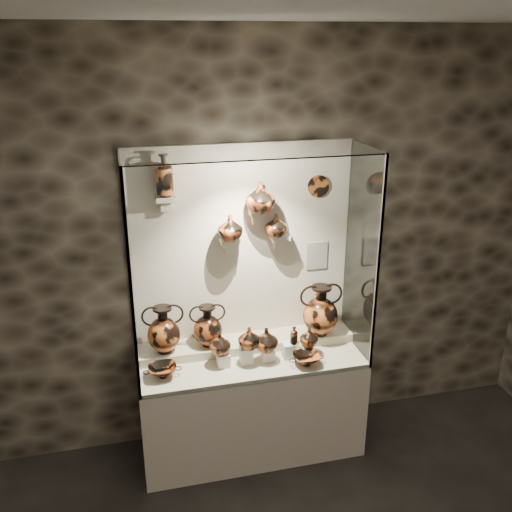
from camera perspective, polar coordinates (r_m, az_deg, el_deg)
The scene contains 36 objects.
wall_back at distance 4.32m, azimuth -1.52°, elevation 0.74°, with size 5.00×0.02×3.20m, color black.
plinth at distance 4.61m, azimuth -0.49°, elevation -14.78°, with size 1.70×0.60×0.80m, color beige.
front_tier at distance 4.38m, azimuth -0.51°, elevation -10.37°, with size 1.68×0.58×0.03m, color beige.
rear_tier at distance 4.51m, azimuth -1.03°, elevation -8.87°, with size 1.70×0.25×0.10m, color beige.
back_panel at distance 4.32m, azimuth -1.51°, elevation 0.72°, with size 1.70×0.03×1.60m, color beige.
glass_front at distance 3.77m, azimuth 0.50°, elevation -2.39°, with size 1.70×0.01×1.60m, color white.
glass_left at distance 3.94m, azimuth -12.61°, elevation -1.84°, with size 0.01×0.60×1.60m, color white.
glass_right at distance 4.29m, azimuth 10.52°, elevation 0.23°, with size 0.01×0.60×1.60m, color white.
glass_top at distance 3.81m, azimuth -0.58°, elevation 10.42°, with size 1.70×0.60×0.01m, color white.
frame_post_left at distance 3.67m, azimuth -12.36°, elevation -3.54°, with size 0.02×0.02×1.60m, color gray.
frame_post_right at distance 4.05m, azimuth 12.08°, elevation -1.18°, with size 0.02×0.02×1.60m, color gray.
pedestal_a at distance 4.27m, azimuth -3.27°, elevation -10.31°, with size 0.09×0.09×0.10m, color silver.
pedestal_b at distance 4.29m, azimuth -1.01°, elevation -9.87°, with size 0.09×0.09×0.13m, color silver.
pedestal_c at distance 4.33m, azimuth 1.21°, elevation -9.82°, with size 0.09×0.09×0.09m, color silver.
pedestal_d at distance 4.37m, azimuth 3.27°, elevation -9.38°, with size 0.09×0.09×0.12m, color silver.
pedestal_e at distance 4.41m, azimuth 5.03°, elevation -9.37°, with size 0.09×0.09×0.08m, color silver.
bracket_ul at distance 4.04m, azimuth -9.02°, elevation 5.72°, with size 0.14×0.12×0.04m, color beige.
bracket_ca at distance 4.20m, azimuth -2.63°, elevation 1.54°, with size 0.14×0.12×0.04m, color beige.
bracket_cb at distance 4.18m, azimuth 0.02°, elevation 4.35°, with size 0.10×0.12×0.04m, color beige.
bracket_cc at distance 4.28m, azimuth 2.36°, elevation 1.95°, with size 0.14×0.12×0.04m, color beige.
amphora_left at distance 4.29m, azimuth -9.24°, elevation -7.24°, with size 0.29×0.29×0.37m, color #CB6026, non-canonical shape.
amphora_mid at distance 4.35m, azimuth -4.86°, elevation -6.95°, with size 0.26×0.26×0.33m, color #983E1A, non-canonical shape.
amphora_right at distance 4.50m, azimuth 6.47°, elevation -5.39°, with size 0.33×0.33×0.41m, color #CB6026, non-canonical shape.
jug_a at distance 4.21m, azimuth -3.64°, elevation -8.69°, with size 0.16×0.16×0.17m, color #CB6026.
jug_b at distance 4.21m, azimuth -0.70°, elevation -8.19°, with size 0.16×0.16×0.17m, color #983E1A.
jug_c at distance 4.25m, azimuth 1.03°, elevation -8.35°, with size 0.18×0.18×0.18m, color #CB6026.
jug_e at distance 4.37m, azimuth 5.31°, elevation -8.04°, with size 0.14×0.14×0.15m, color #CB6026.
lekythos_small at distance 4.29m, azimuth 3.81°, elevation -7.82°, with size 0.07×0.07×0.16m, color #983E1A, non-canonical shape.
kylix_left at distance 4.19m, azimuth -9.34°, elevation -11.20°, with size 0.26×0.22×0.10m, color #983E1A, non-canonical shape.
kylix_right at distance 4.29m, azimuth 5.07°, elevation -10.17°, with size 0.25×0.22×0.10m, color #CB6026, non-canonical shape.
lekythos_tall at distance 3.98m, azimuth -9.18°, elevation 8.18°, with size 0.13×0.13×0.33m, color #CB6026, non-canonical shape.
ovoid_vase_a at distance 4.12m, azimuth -2.60°, elevation 2.84°, with size 0.18×0.18×0.19m, color #983E1A.
ovoid_vase_b at distance 4.09m, azimuth 0.45°, elevation 5.89°, with size 0.22×0.22×0.23m, color #983E1A.
ovoid_vase_c at distance 4.21m, azimuth 2.00°, elevation 3.10°, with size 0.16×0.16×0.17m, color #983E1A.
wall_plate at distance 4.32m, azimuth 6.25°, elevation 6.96°, with size 0.17×0.17×0.02m, color #9B4D1E.
info_placard at distance 4.49m, azimuth 6.11°, elevation 0.05°, with size 0.17×0.01×0.22m, color beige.
Camera 1 is at (-0.86, -1.47, 3.09)m, focal length 40.00 mm.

